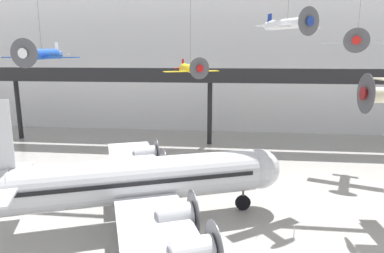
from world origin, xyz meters
name	(u,v)px	position (x,y,z in m)	size (l,w,h in m)	color
ground_plane	(184,244)	(0.00, 0.00, 0.00)	(260.00, 260.00, 0.00)	#9E9B96
hangar_back_wall	(214,55)	(0.00, 38.36, 13.06)	(140.00, 3.00, 26.12)	white
mezzanine_walkway	(210,80)	(0.00, 27.21, 9.62)	(110.00, 3.20, 11.34)	black
airliner_silver_main	(132,181)	(-4.38, 2.64, 3.55)	(24.38, 28.51, 10.18)	silver
suspended_plane_silver_racer	(357,40)	(16.95, 19.48, 14.77)	(7.26, 6.20, 6.83)	silver
suspended_plane_yellow_lowwing	(191,69)	(-1.69, 18.56, 11.51)	(6.38, 5.73, 9.53)	yellow
suspended_plane_blue_trainer	(42,54)	(-15.53, 10.76, 13.18)	(7.62, 6.21, 8.16)	#1E4CAD
suspended_plane_white_twin	(288,24)	(7.78, 9.53, 15.72)	(5.89, 5.43, 5.53)	silver
stanchion_barrier	(294,235)	(7.86, 1.62, 0.33)	(0.36, 0.36, 1.08)	#B2B5BA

